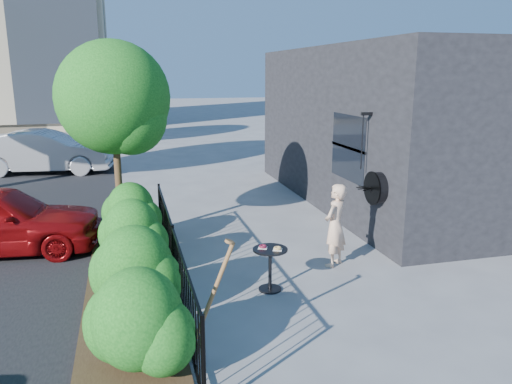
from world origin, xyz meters
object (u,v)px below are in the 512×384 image
object	(u,v)px
woman	(335,225)
shovel	(210,306)
patio_tree	(117,105)
car_silver	(46,152)
cafe_table	(270,262)

from	to	relation	value
woman	shovel	size ratio (longest dim) A/B	0.99
patio_tree	car_silver	xyz separation A→B (m)	(-2.55, 7.97, -2.03)
shovel	cafe_table	bearing A→B (deg)	53.24
patio_tree	car_silver	distance (m)	8.61
patio_tree	cafe_table	bearing A→B (deg)	-54.31
woman	car_silver	size ratio (longest dim) A/B	0.34
woman	shovel	xyz separation A→B (m)	(-2.63, -2.36, -0.08)
woman	car_silver	world-z (taller)	woman
patio_tree	woman	size ratio (longest dim) A/B	2.64
cafe_table	patio_tree	bearing A→B (deg)	125.69
patio_tree	shovel	world-z (taller)	patio_tree
car_silver	shovel	bearing A→B (deg)	-156.57
cafe_table	woman	size ratio (longest dim) A/B	0.49
patio_tree	woman	bearing A→B (deg)	-33.21
woman	shovel	world-z (taller)	woman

